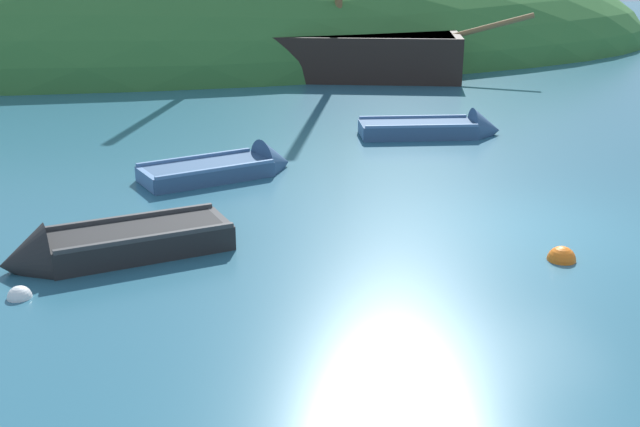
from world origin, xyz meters
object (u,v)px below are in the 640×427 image
(sailing_ship, at_px, (268,60))
(rowboat_outer_left, at_px, (106,249))
(rowboat_far, at_px, (441,131))
(buoy_white, at_px, (20,298))
(rowboat_outer_right, at_px, (232,170))
(buoy_orange, at_px, (561,260))

(sailing_ship, distance_m, rowboat_outer_left, 18.56)
(rowboat_far, height_order, buoy_white, rowboat_far)
(sailing_ship, relative_size, rowboat_outer_right, 4.80)
(buoy_white, height_order, buoy_orange, buoy_orange)
(rowboat_far, xyz_separation_m, buoy_white, (-9.08, -7.97, -0.12))
(rowboat_outer_left, bearing_deg, sailing_ship, -119.77)
(rowboat_outer_left, relative_size, buoy_white, 10.81)
(buoy_white, distance_m, buoy_orange, 7.87)
(sailing_ship, xyz_separation_m, rowboat_outer_right, (-2.78, -13.60, -0.49))
(sailing_ship, bearing_deg, rowboat_outer_left, -88.90)
(rowboat_outer_right, relative_size, rowboat_outer_left, 0.97)
(rowboat_outer_right, bearing_deg, sailing_ship, 59.53)
(rowboat_outer_right, relative_size, buoy_orange, 7.95)
(rowboat_outer_right, relative_size, rowboat_far, 0.93)
(sailing_ship, bearing_deg, rowboat_outer_right, -84.36)
(buoy_white, relative_size, buoy_orange, 0.76)
(sailing_ship, xyz_separation_m, rowboat_far, (2.85, -11.07, -0.47))
(sailing_ship, relative_size, buoy_orange, 38.17)
(sailing_ship, xyz_separation_m, buoy_orange, (1.64, -19.39, -0.59))
(rowboat_far, bearing_deg, rowboat_outer_left, -131.88)
(rowboat_outer_left, height_order, buoy_white, rowboat_outer_left)
(sailing_ship, height_order, rowboat_outer_left, sailing_ship)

